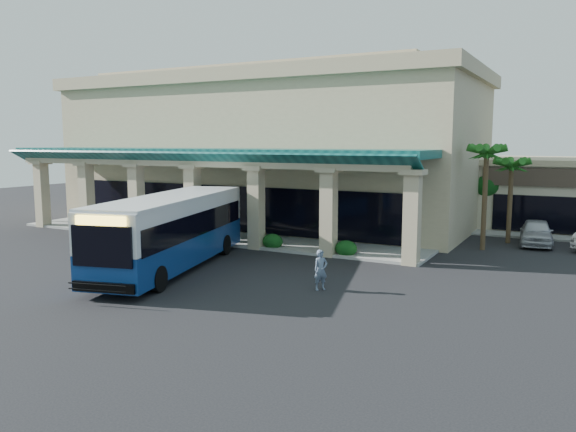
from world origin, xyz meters
The scene contains 10 objects.
ground centered at (0.00, 0.00, 0.00)m, with size 110.00×110.00×0.00m, color black.
main_building centered at (-8.00, 16.00, 5.67)m, with size 30.80×14.80×11.35m, color tan, non-canonical shape.
arcade centered at (-8.00, 6.80, 2.85)m, with size 30.00×6.20×5.70m, color #0B4241, non-canonical shape.
palm_0 centered at (8.50, 11.00, 3.30)m, with size 2.40×2.40×6.60m, color #1B5A18, non-canonical shape.
palm_1 centered at (9.50, 14.00, 2.90)m, with size 2.40×2.40×5.80m, color #1B5A18, non-canonical shape.
palm_2 centered at (-22.50, 6.50, 3.10)m, with size 2.40×2.40×6.20m, color #1B5A18, non-canonical shape.
broadleaf_tree centered at (7.50, 19.00, 2.41)m, with size 2.60×2.60×4.81m, color #0D3910, non-canonical shape.
transit_bus centered at (-3.97, -1.00, 1.77)m, with size 2.94×12.65×3.53m, color navy, non-canonical shape.
pedestrian centered at (4.03, -1.25, 0.84)m, with size 0.61×0.40×1.68m, color slate.
car_silver centered at (11.04, 14.07, 0.76)m, with size 1.80×4.46×1.52m, color #ADAEB6.
Camera 1 is at (13.51, -21.88, 6.10)m, focal length 35.00 mm.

